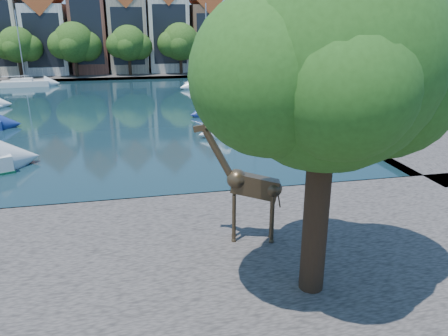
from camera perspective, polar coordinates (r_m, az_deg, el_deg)
The scene contains 23 objects.
ground at distance 22.62m, azimuth -16.22°, elevation -5.27°, with size 160.00×160.00×0.00m, color #38332B.
water_basin at distance 45.57m, azimuth -14.37°, elevation 7.09°, with size 38.00×50.00×0.08m, color black.
near_quay at distance 16.35m, azimuth -17.85°, elevation -14.45°, with size 50.00×14.00×0.50m, color #544C48.
far_quay at distance 77.16m, azimuth -13.64°, elevation 12.01°, with size 60.00×16.00×0.50m, color #544C48.
right_quay at distance 50.93m, azimuth 15.25°, elevation 8.47°, with size 14.00×52.00×0.50m, color #544C48.
plane_tree at distance 12.94m, azimuth 13.80°, elevation 12.52°, with size 8.32×6.40×10.62m.
townhouse_west_mid at distance 78.97m, azimuth -27.05°, elevation 16.52°, with size 5.94×9.18×16.79m.
townhouse_west_inner at distance 77.67m, azimuth -22.14°, elevation 16.50°, with size 6.43×9.18×15.15m.
townhouse_center at distance 76.86m, azimuth -17.25°, elevation 17.76°, with size 5.44×9.18×16.93m.
townhouse_east_inner at distance 76.63m, azimuth -12.52°, elevation 17.66°, with size 5.94×9.18×15.79m.
townhouse_east_mid at distance 76.89m, azimuth -7.45°, elevation 18.22°, with size 6.43×9.18×16.65m.
townhouse_east_end at distance 77.72m, azimuth -2.41°, elevation 17.63°, with size 5.44×9.18×14.43m.
far_tree_west at distance 73.01m, azimuth -25.32°, elevation 14.21°, with size 6.76×5.20×7.36m.
far_tree_mid_west at distance 71.67m, azimuth -18.91°, elevation 15.09°, with size 7.80×6.00×8.00m.
far_tree_mid_east at distance 71.23m, azimuth -12.29°, elevation 15.51°, with size 7.02×5.40×7.52m.
far_tree_east at distance 71.67m, azimuth -5.64°, elevation 15.94°, with size 7.54×5.80×7.84m.
far_tree_far_east at distance 73.01m, azimuth 0.85°, elevation 15.95°, with size 6.76×5.20×7.36m.
giraffe_statue at distance 17.02m, azimuth 3.17°, elevation -2.27°, with size 3.31×1.14×4.77m.
sailboat_left_e at distance 66.72m, azimuth -24.53°, elevation 10.19°, with size 6.35×2.56×9.93m.
sailboat_right_a at distance 36.62m, azimuth 4.18°, elevation 5.85°, with size 7.85×4.76×11.64m.
sailboat_right_b at distance 43.76m, azimuth 1.47°, elevation 7.91°, with size 7.29×4.40×9.54m.
sailboat_right_c at distance 50.16m, azimuth 0.58°, elevation 9.40°, with size 5.97×3.76×10.62m.
sailboat_right_d at distance 60.12m, azimuth -2.27°, elevation 11.08°, with size 6.09×4.10×10.71m.
Camera 1 is at (2.10, -20.63, 9.02)m, focal length 35.00 mm.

